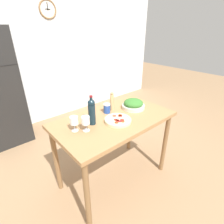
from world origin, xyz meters
The scene contains 10 objects.
ground_plane centered at (0.00, 0.00, 0.00)m, with size 14.00×14.00×0.00m, color #9E7A56.
wall_back centered at (0.00, 2.27, 1.30)m, with size 6.40×0.08×2.60m.
prep_counter centered at (0.00, 0.00, 0.81)m, with size 1.36×0.77×0.93m.
wine_bottle centered at (-0.26, 0.05, 1.07)m, with size 0.07×0.07×0.32m.
wine_glass_near centered at (-0.39, -0.02, 1.03)m, with size 0.08×0.08×0.16m.
wine_glass_far centered at (-0.47, 0.05, 1.03)m, with size 0.08×0.08×0.16m.
pepper_mill centered at (0.11, 0.17, 1.04)m, with size 0.05×0.05×0.24m.
salad_bowl centered at (0.36, 0.04, 0.98)m, with size 0.29×0.29×0.12m.
homemade_pizza centered at (-0.03, -0.09, 0.94)m, with size 0.29×0.29×0.04m.
salt_canister centered at (0.02, 0.16, 0.98)m, with size 0.08×0.08×0.11m.
Camera 1 is at (-1.17, -1.30, 1.86)m, focal length 28.00 mm.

